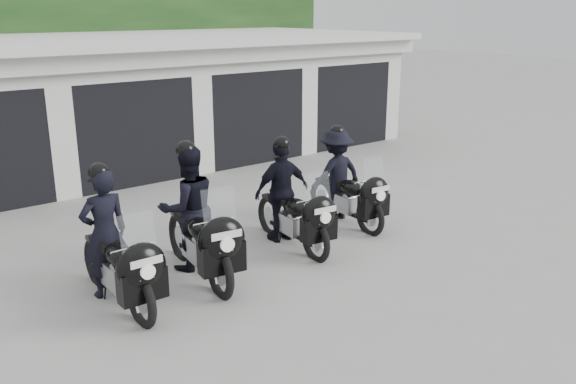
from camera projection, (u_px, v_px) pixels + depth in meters
ground at (307, 267)px, 8.87m from camera, size 80.00×80.00×0.00m
garage_block at (89, 104)px, 14.50m from camera, size 16.40×6.80×2.96m
background_vegetation at (35, 38)px, 17.97m from camera, size 20.00×3.90×5.80m
police_bike_a at (114, 249)px, 7.60m from camera, size 0.63×2.11×1.84m
police_bike_b at (194, 218)px, 8.47m from camera, size 0.99×2.21×1.93m
police_bike_c at (288, 198)px, 9.56m from camera, size 1.02×2.03×1.77m
police_bike_d at (342, 180)px, 10.59m from camera, size 1.09×2.00×1.74m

